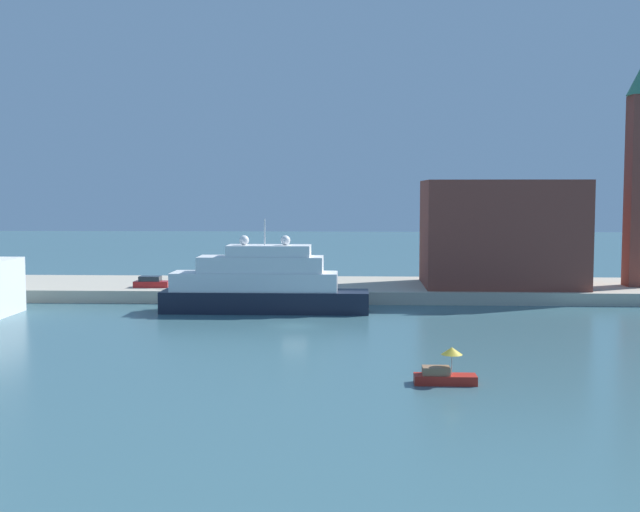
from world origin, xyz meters
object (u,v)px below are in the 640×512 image
Objects in this scene: small_motorboat at (445,373)px; harbor_building at (501,233)px; parked_car at (151,282)px; large_yacht at (262,285)px; person_figure at (174,282)px; mooring_bollard at (293,288)px.

harbor_building reaches higher than small_motorboat.
parked_car reaches higher than small_motorboat.
large_yacht is 5.30× the size of parked_car.
parked_car is at bearing 150.85° from person_figure.
large_yacht is 13.10× the size of person_figure.
parked_car is 3.78m from person_figure.
small_motorboat is 6.65× the size of mooring_bollard.
harbor_building is 4.48× the size of parked_car.
large_yacht is 18.65m from parked_car.
small_motorboat is at bearing -71.48° from mooring_bollard.
large_yacht is 14.88m from person_figure.
harbor_building is at bearing 13.42° from mooring_bollard.
person_figure is at bearing -29.15° from parked_car.
large_yacht is 1.18× the size of harbor_building.
parked_car is (-15.44, 10.43, -0.92)m from large_yacht.
small_motorboat is 50.87m from harbor_building.
small_motorboat is 1.00× the size of parked_car.
harbor_building is at bearing 7.78° from person_figure.
mooring_bollard is at bearing 108.52° from small_motorboat.
person_figure is at bearing 144.73° from large_yacht.
mooring_bollard is (-26.66, -6.36, -6.52)m from harbor_building.
harbor_building is 28.18m from mooring_bollard.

